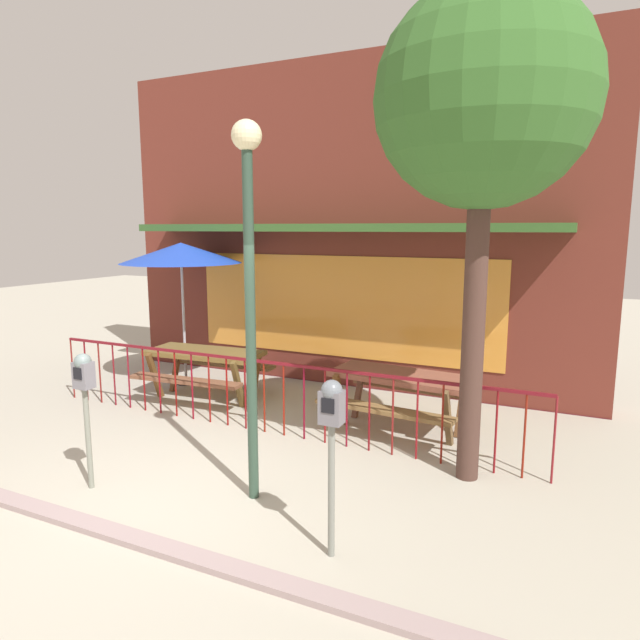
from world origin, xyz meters
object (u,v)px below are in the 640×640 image
(parking_meter_near, at_px, (332,421))
(street_lamp, at_px, (249,257))
(street_tree, at_px, (484,102))
(patio_umbrella, at_px, (181,254))
(picnic_table_left, at_px, (205,361))
(picnic_table_right, at_px, (400,386))
(parking_meter_far, at_px, (84,385))

(parking_meter_near, distance_m, street_lamp, 1.76)
(street_tree, bearing_deg, parking_meter_near, -110.56)
(patio_umbrella, relative_size, parking_meter_near, 1.62)
(picnic_table_left, height_order, street_tree, street_tree)
(picnic_table_right, xyz_separation_m, street_lamp, (-0.76, -2.41, 1.78))
(parking_meter_near, height_order, street_lamp, street_lamp)
(picnic_table_left, distance_m, picnic_table_right, 3.16)
(street_lamp, bearing_deg, patio_umbrella, 137.23)
(parking_meter_far, xyz_separation_m, street_tree, (3.47, 1.91, 2.76))
(picnic_table_right, relative_size, patio_umbrella, 0.79)
(patio_umbrella, xyz_separation_m, street_tree, (5.11, -1.66, 1.63))
(picnic_table_right, height_order, patio_umbrella, patio_umbrella)
(picnic_table_right, relative_size, street_lamp, 0.53)
(patio_umbrella, xyz_separation_m, parking_meter_near, (4.37, -3.61, -1.08))
(street_tree, bearing_deg, picnic_table_right, 135.97)
(picnic_table_left, distance_m, parking_meter_near, 4.67)
(patio_umbrella, distance_m, street_lamp, 4.45)
(parking_meter_near, relative_size, parking_meter_far, 1.05)
(patio_umbrella, xyz_separation_m, street_lamp, (3.27, -3.02, 0.16))
(picnic_table_right, height_order, parking_meter_near, parking_meter_near)
(picnic_table_left, xyz_separation_m, parking_meter_far, (0.77, -2.98, 0.49))
(parking_meter_far, distance_m, street_lamp, 2.15)
(picnic_table_left, xyz_separation_m, street_tree, (4.25, -1.07, 3.25))
(parking_meter_near, relative_size, street_tree, 0.30)
(parking_meter_near, bearing_deg, parking_meter_far, 179.15)
(street_lamp, bearing_deg, street_tree, 36.46)
(picnic_table_left, xyz_separation_m, street_lamp, (2.40, -2.43, 1.78))
(parking_meter_near, xyz_separation_m, street_lamp, (-1.11, 0.59, 1.24))
(parking_meter_far, height_order, street_tree, street_tree)
(street_tree, bearing_deg, picnic_table_left, 165.84)
(picnic_table_left, height_order, parking_meter_far, parking_meter_far)
(parking_meter_near, relative_size, street_lamp, 0.41)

